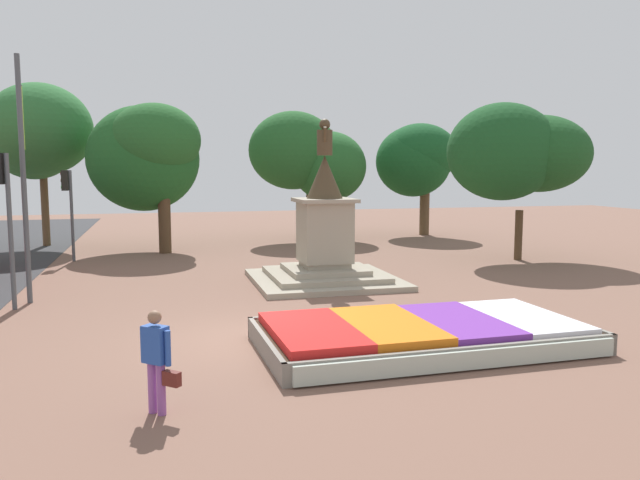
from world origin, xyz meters
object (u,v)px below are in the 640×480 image
Objects in this scene: flower_planter at (421,334)px; banner_pole at (23,173)px; pedestrian_with_handbag at (157,357)px; traffic_light_far_corner at (68,198)px; statue_monument at (325,244)px; traffic_light_mid_block at (5,202)px.

banner_pole is at bearing 142.52° from flower_planter.
traffic_light_far_corner is at bearing 101.15° from pedestrian_with_handbag.
statue_monument is at bearing 90.25° from flower_planter.
statue_monument is at bearing 10.76° from traffic_light_mid_block.
pedestrian_with_handbag is at bearing -118.01° from statue_monument.
flower_planter is 11.49m from banner_pole.
traffic_light_far_corner is at bearing 120.69° from flower_planter.
banner_pole is (-8.73, 6.69, 3.32)m from flower_planter.
flower_planter is 7.66m from statue_monument.
traffic_light_far_corner reaches higher than flower_planter.
flower_planter is at bearing -89.75° from statue_monument.
statue_monument reaches higher than flower_planter.
flower_planter is at bearing 23.62° from pedestrian_with_handbag.
banner_pole is at bearing -174.05° from statue_monument.
flower_planter is at bearing -37.48° from banner_pole.
flower_planter is 1.69× the size of traffic_light_mid_block.
flower_planter is 4.31× the size of pedestrian_with_handbag.
banner_pole reaches higher than pedestrian_with_handbag.
statue_monument is 9.05m from banner_pole.
traffic_light_mid_block is at bearing 114.52° from pedestrian_with_handbag.
traffic_light_mid_block is at bearing 146.98° from flower_planter.
banner_pole is 4.20× the size of pedestrian_with_handbag.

